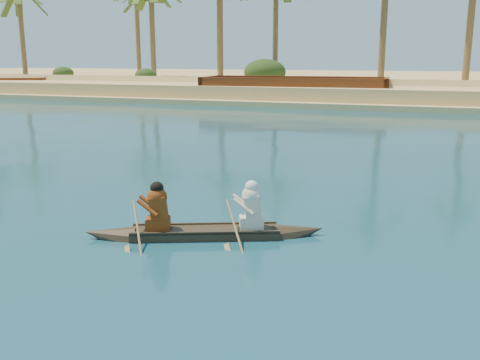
% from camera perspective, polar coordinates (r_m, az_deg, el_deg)
% --- Properties ---
extents(ground, '(160.00, 160.00, 0.00)m').
position_cam_1_polar(ground, '(13.39, 14.14, -1.93)').
color(ground, '#0B3547').
rests_on(ground, ground).
extents(sandy_embankment, '(150.00, 51.00, 1.50)m').
position_cam_1_polar(sandy_embankment, '(59.88, 18.83, 9.60)').
color(sandy_embankment, '#DBB47B').
rests_on(sandy_embankment, ground).
extents(shrub_cluster, '(100.00, 6.00, 2.40)m').
position_cam_1_polar(shrub_cluster, '(44.48, 18.44, 9.56)').
color(shrub_cluster, '#1D3613').
rests_on(shrub_cluster, ground).
extents(canoe, '(4.45, 2.31, 1.26)m').
position_cam_1_polar(canoe, '(10.22, -3.76, -4.79)').
color(canoe, '#342C1C').
rests_on(canoe, ground).
extents(barge_mid, '(13.84, 5.52, 2.26)m').
position_cam_1_polar(barge_mid, '(40.41, 5.80, 9.28)').
color(barge_mid, '#5C3713').
rests_on(barge_mid, ground).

